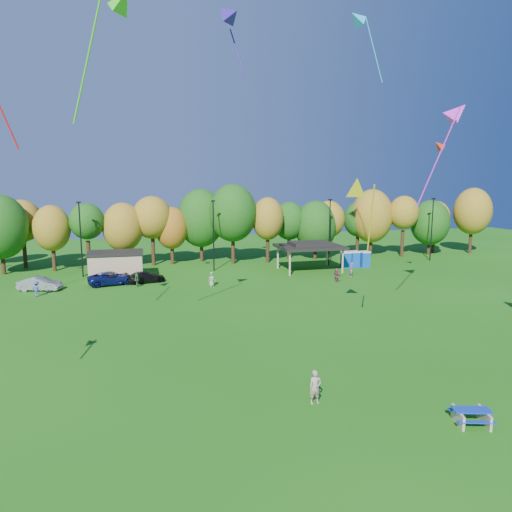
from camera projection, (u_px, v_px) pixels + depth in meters
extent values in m
plane|color=#19600F|center=(312.00, 439.00, 20.35)|extent=(160.00, 160.00, 0.00)
cylinder|color=black|center=(3.00, 260.00, 56.53)|extent=(0.50, 0.50, 3.56)
ellipsoid|color=#144C0F|center=(0.00, 227.00, 55.87)|extent=(6.62, 6.62, 8.00)
cylinder|color=black|center=(25.00, 254.00, 60.78)|extent=(0.50, 0.50, 3.79)
ellipsoid|color=olive|center=(22.00, 221.00, 60.08)|extent=(4.94, 4.94, 5.58)
cylinder|color=black|center=(54.00, 258.00, 58.73)|extent=(0.50, 0.50, 3.34)
ellipsoid|color=olive|center=(52.00, 228.00, 58.11)|extent=(4.61, 4.61, 5.88)
cylinder|color=black|center=(89.00, 255.00, 59.58)|extent=(0.50, 0.50, 3.82)
ellipsoid|color=#144C0F|center=(87.00, 221.00, 58.87)|extent=(4.43, 4.43, 4.73)
cylinder|color=black|center=(124.00, 255.00, 61.33)|extent=(0.50, 0.50, 3.25)
ellipsoid|color=olive|center=(123.00, 227.00, 60.73)|extent=(5.33, 5.33, 6.53)
cylinder|color=black|center=(153.00, 251.00, 62.76)|extent=(0.50, 0.50, 3.96)
ellipsoid|color=olive|center=(152.00, 217.00, 62.03)|extent=(5.31, 5.31, 5.82)
cylinder|color=black|center=(172.00, 253.00, 63.73)|extent=(0.50, 0.50, 3.05)
ellipsoid|color=#995914|center=(172.00, 228.00, 63.17)|extent=(4.54, 4.54, 5.87)
cylinder|color=black|center=(202.00, 248.00, 65.85)|extent=(0.50, 0.50, 3.77)
ellipsoid|color=#144C0F|center=(201.00, 218.00, 65.15)|extent=(6.69, 6.69, 8.35)
cylinder|color=black|center=(233.00, 249.00, 63.94)|extent=(0.50, 0.50, 4.28)
ellipsoid|color=#144C0F|center=(233.00, 213.00, 63.14)|extent=(6.64, 6.64, 8.01)
cylinder|color=black|center=(268.00, 249.00, 64.88)|extent=(0.50, 0.50, 3.76)
ellipsoid|color=olive|center=(268.00, 219.00, 64.18)|extent=(4.49, 4.49, 6.02)
cylinder|color=black|center=(289.00, 248.00, 67.81)|extent=(0.50, 0.50, 3.43)
ellipsoid|color=#144C0F|center=(289.00, 221.00, 67.17)|extent=(4.77, 4.77, 5.63)
cylinder|color=black|center=(315.00, 249.00, 67.96)|extent=(0.50, 0.50, 2.95)
ellipsoid|color=#144C0F|center=(316.00, 226.00, 67.41)|extent=(6.14, 6.14, 7.54)
cylinder|color=black|center=(328.00, 246.00, 68.92)|extent=(0.50, 0.50, 3.52)
ellipsoid|color=olive|center=(329.00, 219.00, 68.26)|extent=(4.78, 4.78, 5.53)
cylinder|color=black|center=(357.00, 244.00, 71.90)|extent=(0.50, 0.50, 3.39)
ellipsoid|color=#144C0F|center=(358.00, 219.00, 71.27)|extent=(4.54, 4.54, 5.46)
cylinder|color=black|center=(371.00, 244.00, 71.05)|extent=(0.50, 0.50, 3.72)
ellipsoid|color=olive|center=(372.00, 216.00, 70.36)|extent=(6.32, 6.32, 8.24)
cylinder|color=black|center=(402.00, 243.00, 70.20)|extent=(0.50, 0.50, 4.06)
ellipsoid|color=olive|center=(404.00, 213.00, 69.44)|extent=(4.50, 4.50, 5.13)
cylinder|color=black|center=(429.00, 245.00, 72.03)|extent=(0.50, 0.50, 3.05)
ellipsoid|color=#144C0F|center=(430.00, 223.00, 71.46)|extent=(5.97, 5.97, 7.05)
cylinder|color=black|center=(433.00, 242.00, 73.94)|extent=(0.50, 0.50, 3.55)
ellipsoid|color=olive|center=(435.00, 216.00, 73.28)|extent=(4.60, 4.60, 4.99)
cylinder|color=black|center=(470.00, 241.00, 73.49)|extent=(0.50, 0.50, 4.07)
ellipsoid|color=olive|center=(473.00, 211.00, 72.73)|extent=(5.83, 5.83, 7.42)
cylinder|color=black|center=(81.00, 240.00, 54.47)|extent=(0.16, 0.16, 9.00)
cube|color=black|center=(79.00, 202.00, 53.75)|extent=(0.50, 0.25, 0.18)
cylinder|color=black|center=(214.00, 236.00, 58.38)|extent=(0.16, 0.16, 9.00)
cube|color=black|center=(213.00, 201.00, 57.66)|extent=(0.50, 0.25, 0.18)
cylinder|color=black|center=(329.00, 233.00, 62.29)|extent=(0.16, 0.16, 9.00)
cube|color=black|center=(330.00, 200.00, 61.58)|extent=(0.50, 0.25, 0.18)
cylinder|color=black|center=(432.00, 230.00, 66.21)|extent=(0.16, 0.16, 9.00)
cube|color=black|center=(434.00, 199.00, 65.49)|extent=(0.50, 0.25, 0.18)
cube|color=tan|center=(116.00, 266.00, 54.01)|extent=(6.00, 4.00, 3.00)
cube|color=black|center=(116.00, 253.00, 53.75)|extent=(6.30, 4.30, 0.25)
cylinder|color=tan|center=(290.00, 264.00, 55.68)|extent=(0.24, 0.24, 3.00)
cylinder|color=tan|center=(343.00, 261.00, 57.39)|extent=(0.24, 0.24, 3.00)
cylinder|color=tan|center=(278.00, 257.00, 60.46)|extent=(0.24, 0.24, 3.00)
cylinder|color=tan|center=(327.00, 255.00, 62.17)|extent=(0.24, 0.24, 3.00)
cube|color=black|center=(310.00, 247.00, 58.66)|extent=(8.20, 6.20, 0.35)
cube|color=black|center=(310.00, 244.00, 58.60)|extent=(5.00, 3.50, 0.45)
cube|color=#0D4CB2|center=(346.00, 260.00, 61.16)|extent=(1.10, 1.10, 2.00)
cube|color=silver|center=(346.00, 252.00, 60.99)|extent=(1.15, 1.15, 0.18)
cube|color=#0D4CB2|center=(354.00, 260.00, 61.58)|extent=(1.10, 1.10, 2.00)
cube|color=silver|center=(355.00, 252.00, 61.40)|extent=(1.15, 1.15, 0.18)
cube|color=#0D4CB2|center=(365.00, 260.00, 61.46)|extent=(1.10, 1.10, 2.00)
cube|color=silver|center=(365.00, 252.00, 61.28)|extent=(1.15, 1.15, 0.18)
cube|color=tan|center=(458.00, 417.00, 21.54)|extent=(0.50, 1.36, 0.69)
cube|color=tan|center=(484.00, 417.00, 21.50)|extent=(0.50, 1.36, 0.69)
cube|color=#1336A9|center=(472.00, 410.00, 21.46)|extent=(1.85, 1.17, 0.06)
cube|color=#1336A9|center=(477.00, 422.00, 20.92)|extent=(1.72, 0.71, 0.05)
cube|color=#1336A9|center=(466.00, 410.00, 22.09)|extent=(1.72, 0.71, 0.05)
imported|color=tan|center=(315.00, 387.00, 23.45)|extent=(0.66, 0.43, 1.79)
imported|color=gray|center=(40.00, 284.00, 48.12)|extent=(4.61, 2.63, 1.44)
imported|color=#0D1653|center=(112.00, 278.00, 50.94)|extent=(5.61, 3.42, 1.45)
imported|color=black|center=(145.00, 277.00, 51.99)|extent=(4.66, 2.67, 1.27)
imported|color=#83A26E|center=(212.00, 279.00, 50.02)|extent=(0.88, 0.67, 1.62)
imported|color=#9D415C|center=(337.00, 275.00, 52.29)|extent=(0.70, 1.55, 1.61)
imported|color=#AE53B0|center=(351.00, 270.00, 55.29)|extent=(0.66, 0.75, 1.72)
imported|color=#527648|center=(137.00, 279.00, 49.72)|extent=(0.82, 1.11, 1.75)
imported|color=#414990|center=(37.00, 289.00, 45.59)|extent=(1.17, 0.95, 1.58)
cone|color=#CC26CE|center=(458.00, 112.00, 35.27)|extent=(2.77, 2.45, 2.28)
cylinder|color=#CC26CE|center=(438.00, 159.00, 34.43)|extent=(2.66, 1.17, 7.55)
cone|color=gold|center=(356.00, 186.00, 32.19)|extent=(2.15, 2.49, 2.08)
cylinder|color=gold|center=(371.00, 219.00, 31.31)|extent=(0.67, 1.74, 4.73)
cone|color=#26ACF1|center=(357.00, 18.00, 41.65)|extent=(2.11, 1.67, 2.04)
cylinder|color=#26ACF1|center=(374.00, 50.00, 42.39)|extent=(2.15, 0.26, 5.67)
cone|color=navy|center=(226.00, 14.00, 31.32)|extent=(2.33, 2.34, 1.89)
cylinder|color=navy|center=(235.00, 46.00, 32.63)|extent=(1.10, 1.11, 3.79)
cone|color=#3DCC1B|center=(122.00, 0.00, 23.93)|extent=(2.31, 2.20, 1.84)
cylinder|color=#3DCC1B|center=(88.00, 55.00, 22.85)|extent=(2.08, 1.53, 6.61)
cone|color=red|center=(439.00, 146.00, 44.30)|extent=(1.51, 1.20, 1.41)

